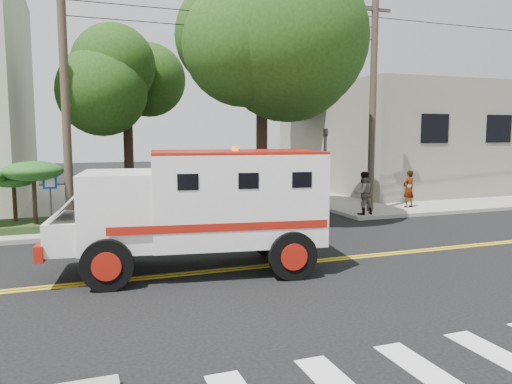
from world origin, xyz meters
name	(u,v)px	position (x,y,z in m)	size (l,w,h in m)	color
ground	(296,263)	(0.00, 0.00, 0.00)	(100.00, 100.00, 0.00)	black
sidewalk_ne	(404,188)	(13.50, 13.50, 0.07)	(17.00, 17.00, 0.15)	gray
building_right	(421,138)	(15.00, 14.00, 3.15)	(14.00, 12.00, 6.00)	slate
utility_pole_left	(65,100)	(-5.60, 6.00, 4.50)	(0.28, 0.28, 9.00)	#382D23
utility_pole_right	(373,107)	(6.30, 6.20, 4.50)	(0.28, 0.28, 9.00)	#382D23
tree_main	(276,33)	(1.94, 6.21, 7.20)	(6.08, 5.70, 9.85)	black
tree_left	(134,82)	(-2.68, 11.79, 5.73)	(4.48, 4.20, 7.70)	black
tree_right	(320,89)	(8.84, 15.77, 6.09)	(4.80, 4.50, 8.20)	black
traffic_signal	(325,164)	(3.80, 5.60, 2.23)	(0.15, 0.18, 3.60)	#3F3F42
accessibility_sign	(50,195)	(-6.20, 6.17, 1.37)	(0.45, 0.10, 2.02)	#3F3F42
palm_planter	(11,187)	(-7.44, 6.62, 1.65)	(3.52, 2.63, 2.36)	#1E3314
armored_truck	(201,203)	(-2.51, 0.17, 1.70)	(6.86, 3.45, 2.99)	silver
pedestrian_a	(409,189)	(8.48, 6.51, 0.97)	(0.60, 0.39, 1.64)	gray
pedestrian_b	(363,193)	(5.50, 5.50, 1.02)	(0.85, 0.66, 1.74)	gray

